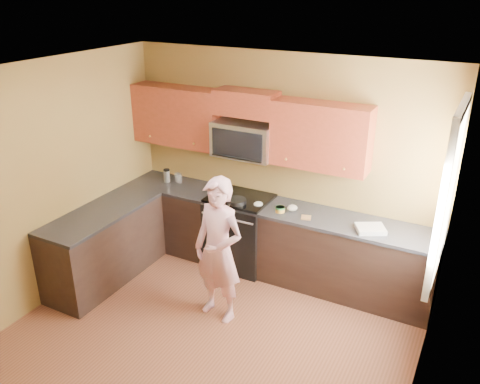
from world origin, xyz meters
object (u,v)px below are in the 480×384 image
Objects in this scene: frying_pan at (237,203)px; butter_tub at (280,212)px; microwave at (245,156)px; stove at (240,231)px; woman at (219,250)px; travel_mug at (167,182)px.

frying_pan reaches higher than butter_tub.
butter_tub is at bearing -21.15° from microwave.
microwave is at bearing 90.00° from stove.
microwave reaches higher than woman.
frying_pan is at bearing -74.15° from stove.
microwave is at bearing 3.82° from travel_mug.
woman reaches higher than frying_pan.
woman is at bearing -75.46° from microwave.
microwave is at bearing 112.70° from woman.
microwave is 1.26m from travel_mug.
microwave is (0.00, 0.12, 0.97)m from stove.
woman is 8.94× the size of travel_mug.
frying_pan reaches higher than stove.
woman reaches higher than stove.
travel_mug is (-1.73, 0.15, -0.00)m from butter_tub.
frying_pan is 3.74× the size of butter_tub.
travel_mug is at bearing 150.75° from woman.
microwave is 4.19× the size of travel_mug.
woman is 3.91× the size of frying_pan.
woman reaches higher than butter_tub.
stove is at bearing 114.98° from frying_pan.
travel_mug is at bearing 177.54° from stove.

